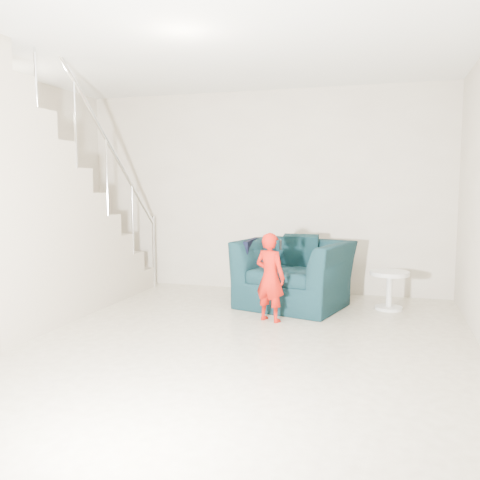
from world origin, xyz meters
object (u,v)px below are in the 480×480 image
at_px(staircase, 30,231).
at_px(side_table, 389,284).
at_px(armchair, 294,274).
at_px(toddler, 270,277).

bearing_deg(staircase, side_table, 21.69).
height_order(armchair, toddler, toddler).
xyz_separation_m(armchair, staircase, (-2.62, -1.33, 0.56)).
bearing_deg(toddler, armchair, -78.65).
height_order(toddler, staircase, staircase).
bearing_deg(staircase, armchair, 26.99).
bearing_deg(staircase, toddler, 13.54).
bearing_deg(armchair, staircase, -138.12).
bearing_deg(side_table, toddler, -144.26).
relative_size(side_table, staircase, 0.12).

